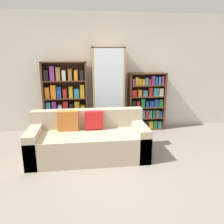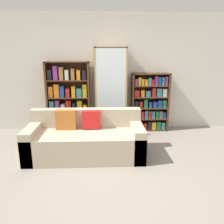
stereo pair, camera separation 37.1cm
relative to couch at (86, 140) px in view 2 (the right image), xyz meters
The scene contains 7 objects.
ground_plane 0.91m from the couch, 57.33° to the right, with size 16.00×16.00×0.00m, color gray.
wall_back 1.95m from the couch, 73.57° to the left, with size 7.05×0.06×2.70m.
couch is the anchor object (origin of this frame).
bookshelf_left 1.53m from the couch, 109.75° to the left, with size 0.99×0.32×1.63m.
display_cabinet 1.59m from the couch, 69.65° to the left, with size 0.73×0.36×1.94m.
bookshelf_right 2.01m from the couch, 43.66° to the left, with size 0.87×0.32×1.36m.
wine_bottle 1.42m from the couch, 41.79° to the left, with size 0.08×0.08×0.41m.
Camera 2 is at (-0.14, -2.94, 1.78)m, focal length 35.00 mm.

